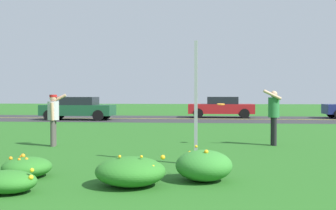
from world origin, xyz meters
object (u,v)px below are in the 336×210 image
(person_catcher_green_shirt, at_px, (274,113))
(car_dark_green_center_right, at_px, (78,108))
(car_red_center_left, at_px, (221,107))
(sign_post_near_path, at_px, (196,103))
(frisbee_orange, at_px, (221,104))
(person_thrower_red_cap_gray_shirt, at_px, (53,115))

(person_catcher_green_shirt, relative_size, car_dark_green_center_right, 0.39)
(car_red_center_left, bearing_deg, sign_post_near_path, -92.86)
(frisbee_orange, xyz_separation_m, car_red_center_left, (0.36, 16.01, -0.53))
(car_red_center_left, bearing_deg, frisbee_orange, -91.29)
(sign_post_near_path, distance_m, person_thrower_red_cap_gray_shirt, 5.34)
(sign_post_near_path, height_order, car_red_center_left, sign_post_near_path)
(sign_post_near_path, bearing_deg, car_dark_green_center_right, 116.43)
(person_thrower_red_cap_gray_shirt, bearing_deg, sign_post_near_path, -33.39)
(sign_post_near_path, distance_m, car_dark_green_center_right, 18.12)
(sign_post_near_path, height_order, car_dark_green_center_right, sign_post_near_path)
(person_thrower_red_cap_gray_shirt, height_order, car_red_center_left, person_thrower_red_cap_gray_shirt)
(car_red_center_left, relative_size, car_dark_green_center_right, 1.00)
(person_catcher_green_shirt, distance_m, frisbee_orange, 1.64)
(person_thrower_red_cap_gray_shirt, distance_m, car_dark_green_center_right, 13.77)
(person_thrower_red_cap_gray_shirt, height_order, frisbee_orange, person_thrower_red_cap_gray_shirt)
(person_catcher_green_shirt, distance_m, car_red_center_left, 16.04)
(person_thrower_red_cap_gray_shirt, bearing_deg, car_dark_green_center_right, 105.22)
(person_thrower_red_cap_gray_shirt, distance_m, frisbee_orange, 5.16)
(frisbee_orange, bearing_deg, sign_post_near_path, -99.32)
(frisbee_orange, bearing_deg, car_dark_green_center_right, 125.05)
(person_thrower_red_cap_gray_shirt, distance_m, car_red_center_left, 17.77)
(person_catcher_green_shirt, bearing_deg, car_red_center_left, 94.50)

